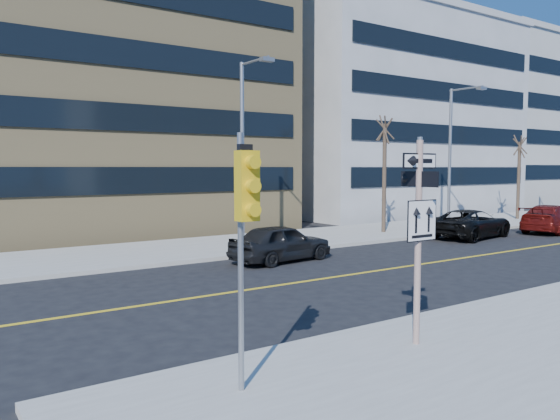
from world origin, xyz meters
TOP-DOWN VIEW (x-y plane):
  - ground at (0.00, 0.00)m, footprint 120.00×120.00m
  - far_sidewalk at (18.00, 12.00)m, footprint 66.00×6.00m
  - road_centerline at (12.00, 4.00)m, footprint 40.00×0.14m
  - sign_pole at (0.00, -2.51)m, footprint 0.92×0.92m
  - traffic_signal at (-4.00, -2.66)m, footprint 0.32×0.45m
  - parked_car_a at (3.64, 7.50)m, footprint 2.29×4.48m
  - parked_car_c at (15.75, 7.81)m, footprint 3.26×5.61m
  - parked_car_d at (21.54, 6.72)m, footprint 3.19×5.66m
  - streetlight_a at (4.00, 10.76)m, footprint 0.55×2.25m
  - streetlight_b at (18.00, 10.76)m, footprint 0.55×2.25m
  - street_tree_west at (13.00, 11.30)m, footprint 1.80×1.80m
  - street_tree_east at (26.00, 11.60)m, footprint 1.80×1.80m
  - building_brick at (2.00, 25.00)m, footprint 18.00×18.00m
  - building_grey_mid at (24.00, 24.00)m, footprint 20.00×16.00m
  - building_grey_far at (45.00, 27.00)m, footprint 18.00×18.00m

SIDE VIEW (x-z plane):
  - ground at x=0.00m, z-range 0.00..0.00m
  - road_centerline at x=12.00m, z-range 0.00..0.01m
  - far_sidewalk at x=18.00m, z-range 0.00..0.15m
  - parked_car_a at x=3.64m, z-range 0.00..1.46m
  - parked_car_c at x=15.75m, z-range 0.00..1.47m
  - parked_car_d at x=21.54m, z-range 0.00..1.55m
  - sign_pole at x=0.00m, z-range 0.41..4.47m
  - traffic_signal at x=-4.00m, z-range 1.03..5.03m
  - streetlight_a at x=4.00m, z-range 0.76..8.76m
  - streetlight_b at x=18.00m, z-range 0.76..8.76m
  - street_tree_east at x=26.00m, z-range 2.07..7.82m
  - street_tree_west at x=13.00m, z-range 2.35..8.70m
  - building_grey_mid at x=24.00m, z-range 0.00..15.00m
  - building_grey_far at x=45.00m, z-range 0.00..16.00m
  - building_brick at x=2.00m, z-range 0.00..18.00m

